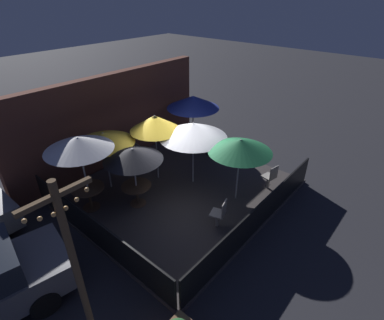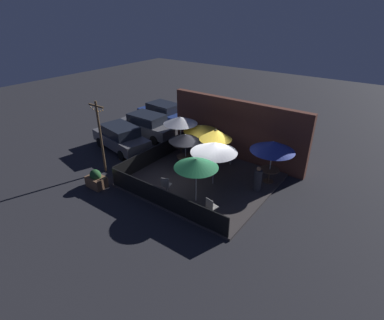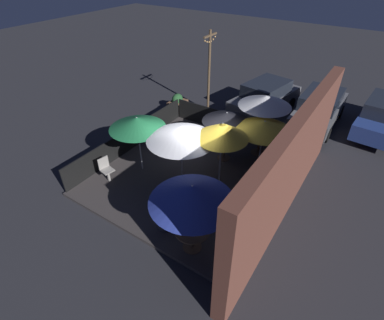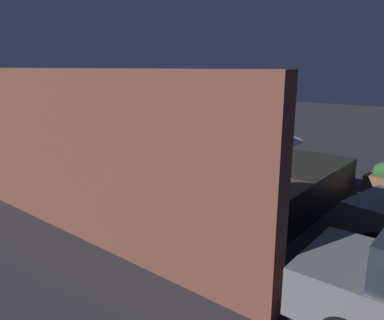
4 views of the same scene
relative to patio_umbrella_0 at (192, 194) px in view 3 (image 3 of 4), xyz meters
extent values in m
plane|color=#26262B|center=(-2.86, -1.80, -2.13)|extent=(60.00, 60.00, 0.00)
cube|color=#383333|center=(-2.86, -1.80, -2.07)|extent=(6.87, 6.30, 0.12)
cube|color=brown|center=(-2.86, 1.58, -0.34)|extent=(8.47, 0.36, 3.57)
cube|color=black|center=(-2.86, -4.90, -1.53)|extent=(6.67, 0.05, 0.95)
cube|color=black|center=(-6.25, -1.80, -1.53)|extent=(0.05, 6.10, 0.95)
cylinder|color=#B2B2B7|center=(0.00, 0.00, -0.87)|extent=(0.05, 0.05, 2.27)
cone|color=#283893|center=(0.00, 0.00, 0.00)|extent=(2.20, 2.20, 0.52)
cylinder|color=#B2B2B7|center=(-4.34, -1.34, -1.00)|extent=(0.05, 0.05, 2.01)
cone|color=black|center=(-4.34, -1.34, -0.17)|extent=(1.80, 1.80, 0.36)
cylinder|color=#B2B2B7|center=(-5.44, -0.36, -0.76)|extent=(0.05, 0.05, 2.49)
cone|color=silver|center=(-5.44, -0.36, 0.28)|extent=(1.96, 1.96, 0.39)
cylinder|color=#B2B2B7|center=(-2.83, -0.73, -0.78)|extent=(0.05, 0.05, 2.45)
cone|color=gold|center=(-2.83, -0.73, 0.17)|extent=(1.72, 1.72, 0.54)
cylinder|color=#B2B2B7|center=(-2.02, -3.60, -0.92)|extent=(0.05, 0.05, 2.17)
cone|color=#1E6B3D|center=(-2.02, -3.60, -0.04)|extent=(1.99, 1.99, 0.41)
cylinder|color=#B2B2B7|center=(-2.20, -1.87, -0.86)|extent=(0.05, 0.05, 2.29)
cone|color=silver|center=(-2.20, -1.87, 0.03)|extent=(2.29, 2.29, 0.50)
cylinder|color=#B2B2B7|center=(-4.33, 0.11, -0.96)|extent=(0.05, 0.05, 2.09)
cone|color=gold|center=(-4.33, 0.11, -0.10)|extent=(2.00, 2.00, 0.36)
cylinder|color=#4C3828|center=(0.00, 0.00, -2.00)|extent=(0.53, 0.53, 0.02)
cylinder|color=#4C3828|center=(0.00, 0.00, -1.66)|extent=(0.08, 0.08, 0.69)
cylinder|color=#4C3828|center=(0.00, 0.00, -1.30)|extent=(0.97, 0.97, 0.04)
cylinder|color=#4C3828|center=(-4.34, -1.34, -2.00)|extent=(0.52, 0.52, 0.02)
cylinder|color=#4C3828|center=(-4.34, -1.34, -1.67)|extent=(0.08, 0.08, 0.68)
cylinder|color=#4C3828|center=(-4.34, -1.34, -1.31)|extent=(0.94, 0.94, 0.04)
cylinder|color=#4C3828|center=(-5.44, -0.36, -2.00)|extent=(0.55, 0.55, 0.02)
cylinder|color=#4C3828|center=(-5.44, -0.36, -1.64)|extent=(0.08, 0.08, 0.73)
cylinder|color=#4C3828|center=(-5.44, -0.36, -1.26)|extent=(0.99, 0.99, 0.04)
cube|color=gray|center=(-2.50, 0.45, -1.80)|extent=(0.09, 0.09, 0.42)
cube|color=gray|center=(-2.50, 0.45, -1.57)|extent=(0.46, 0.46, 0.04)
cube|color=gray|center=(-2.68, 0.48, -1.33)|extent=(0.10, 0.40, 0.44)
cube|color=gray|center=(-0.80, -4.11, -1.78)|extent=(0.09, 0.09, 0.45)
cube|color=gray|center=(-0.80, -4.11, -1.54)|extent=(0.47, 0.47, 0.04)
cube|color=gray|center=(-0.84, -4.29, -1.30)|extent=(0.40, 0.11, 0.44)
cube|color=gray|center=(-3.52, -3.92, -1.78)|extent=(0.10, 0.10, 0.45)
cube|color=gray|center=(-3.52, -3.92, -1.54)|extent=(0.50, 0.50, 0.04)
cube|color=gray|center=(-3.46, -4.10, -1.30)|extent=(0.39, 0.15, 0.44)
cylinder|color=#333338|center=(-0.14, -1.08, -1.47)|extent=(0.53, 0.53, 1.08)
sphere|color=#9E704C|center=(-0.14, -1.08, -0.83)|extent=(0.21, 0.21, 0.21)
cube|color=brown|center=(-6.90, -5.43, -1.85)|extent=(0.98, 0.69, 0.56)
ellipsoid|color=#235128|center=(-6.90, -5.43, -1.45)|extent=(0.64, 0.51, 0.57)
cylinder|color=brown|center=(-7.80, -4.15, -0.12)|extent=(0.12, 0.12, 4.00)
cube|color=brown|center=(-7.80, -4.15, 1.63)|extent=(1.10, 0.08, 0.08)
sphere|color=#F4B260|center=(-8.25, -4.15, 1.48)|extent=(0.07, 0.07, 0.07)
sphere|color=#F4B260|center=(-8.07, -4.15, 1.40)|extent=(0.07, 0.07, 0.07)
sphere|color=#F4B260|center=(-7.89, -4.15, 1.35)|extent=(0.07, 0.07, 0.07)
sphere|color=#F4B260|center=(-7.70, -4.15, 1.35)|extent=(0.07, 0.07, 0.07)
sphere|color=#F4B260|center=(-7.52, -4.15, 1.40)|extent=(0.07, 0.07, 0.07)
sphere|color=#F4B260|center=(-7.34, -4.15, 1.48)|extent=(0.07, 0.07, 0.07)
cube|color=#5B5B60|center=(-9.22, -1.67, -1.46)|extent=(4.46, 2.44, 0.70)
cube|color=#1E232D|center=(-9.22, -1.67, -0.81)|extent=(2.57, 1.96, 0.60)
cylinder|color=black|center=(-7.79, -1.11, -1.81)|extent=(0.66, 0.29, 0.64)
cylinder|color=black|center=(-8.08, -2.70, -1.81)|extent=(0.66, 0.29, 0.64)
cylinder|color=black|center=(-10.36, -0.63, -1.81)|extent=(0.66, 0.29, 0.64)
cylinder|color=black|center=(-10.66, -2.22, -1.81)|extent=(0.66, 0.29, 0.64)
cube|color=#5B5B60|center=(-9.43, 0.93, -1.46)|extent=(4.37, 1.71, 0.70)
cube|color=#1E232D|center=(-9.43, 0.93, -0.81)|extent=(2.40, 1.57, 0.60)
cylinder|color=black|center=(-8.07, 1.74, -1.81)|extent=(0.64, 0.18, 0.64)
cylinder|color=black|center=(-8.08, 0.12, -1.81)|extent=(0.64, 0.18, 0.64)
cylinder|color=black|center=(-10.78, 1.75, -1.81)|extent=(0.64, 0.18, 0.64)
cylinder|color=black|center=(-10.78, 0.13, -1.81)|extent=(0.64, 0.18, 0.64)
cube|color=navy|center=(-10.20, 3.53, -1.46)|extent=(4.33, 2.02, 0.70)
cylinder|color=black|center=(-8.96, 2.63, -1.81)|extent=(0.65, 0.23, 0.64)
cylinder|color=black|center=(-11.57, 2.83, -1.81)|extent=(0.65, 0.23, 0.64)
camera|label=1|loc=(-9.09, -7.72, 4.10)|focal=28.00mm
camera|label=2|loc=(4.66, -13.01, 6.06)|focal=28.00mm
camera|label=3|loc=(4.54, 2.98, 4.91)|focal=28.00mm
camera|label=4|loc=(-9.11, 5.98, 1.47)|focal=35.00mm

